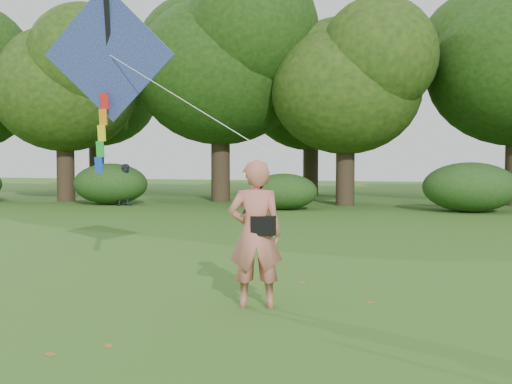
# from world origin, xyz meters

# --- Properties ---
(ground) EXTENTS (100.00, 100.00, 0.00)m
(ground) POSITION_xyz_m (0.00, 0.00, 0.00)
(ground) COLOR #265114
(ground) RESTS_ON ground
(man_kite_flyer) EXTENTS (0.84, 0.67, 1.99)m
(man_kite_flyer) POSITION_xyz_m (-0.45, 0.83, 1.00)
(man_kite_flyer) COLOR #C36B5C
(man_kite_flyer) RESTS_ON ground
(bystander_left) EXTENTS (1.08, 1.09, 1.78)m
(bystander_left) POSITION_xyz_m (-10.93, 17.26, 0.89)
(bystander_left) COLOR #2B3039
(bystander_left) RESTS_ON ground
(crossbody_bag) EXTENTS (0.43, 0.20, 0.75)m
(crossbody_bag) POSITION_xyz_m (-0.33, 0.80, 1.13)
(crossbody_bag) COLOR black
(crossbody_bag) RESTS_ON ground
(flying_kite) EXTENTS (4.12, 1.51, 2.98)m
(flying_kite) POSITION_xyz_m (-3.22, 1.93, 3.63)
(flying_kite) COLOR #2655A4
(flying_kite) RESTS_ON ground
(tree_line) EXTENTS (54.70, 15.30, 9.48)m
(tree_line) POSITION_xyz_m (1.67, 22.88, 5.60)
(tree_line) COLOR #3A2D1E
(tree_line) RESTS_ON ground
(shrub_band) EXTENTS (39.15, 3.22, 1.88)m
(shrub_band) POSITION_xyz_m (-0.72, 17.60, 0.86)
(shrub_band) COLOR #264919
(shrub_band) RESTS_ON ground
(fallen_leaves) EXTENTS (10.02, 15.78, 0.01)m
(fallen_leaves) POSITION_xyz_m (0.02, 2.65, 0.01)
(fallen_leaves) COLOR #905F27
(fallen_leaves) RESTS_ON ground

